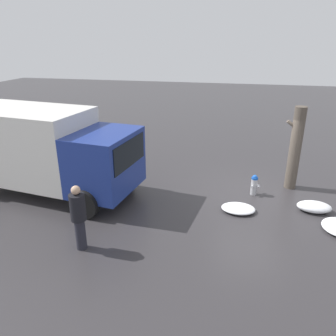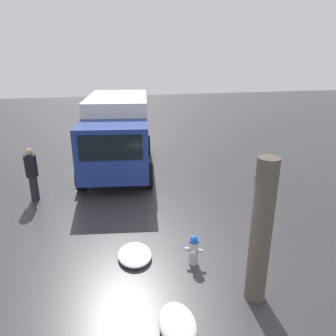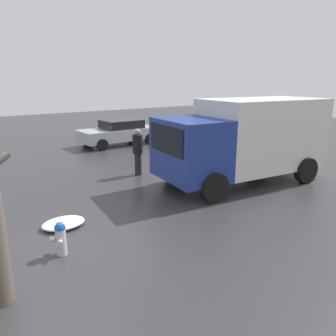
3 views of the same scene
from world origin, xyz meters
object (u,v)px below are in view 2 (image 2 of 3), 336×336
tree_trunk (261,232)px  delivery_truck (118,131)px  pedestrian (32,172)px  fire_hydrant (194,250)px

tree_trunk → delivery_truck: (8.25, 2.14, 0.09)m
tree_trunk → pedestrian: tree_trunk is taller
fire_hydrant → delivery_truck: 7.17m
fire_hydrant → pedestrian: (4.37, 4.17, 0.59)m
fire_hydrant → tree_trunk: tree_trunk is taller
fire_hydrant → delivery_truck: delivery_truck is taller
pedestrian → tree_trunk: bearing=129.3°
delivery_truck → tree_trunk: bearing=111.9°
fire_hydrant → tree_trunk: (-1.29, -0.90, 1.11)m
fire_hydrant → pedestrian: bearing=-111.8°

